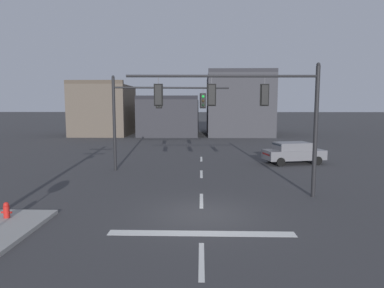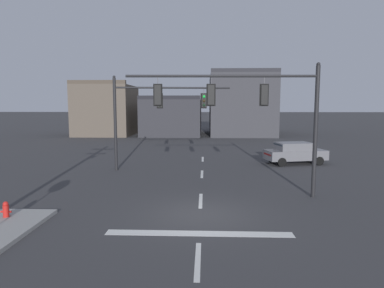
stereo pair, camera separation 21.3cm
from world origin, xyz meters
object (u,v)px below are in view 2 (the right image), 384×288
signal_mast_far_side (151,108)px  car_lot_nearside (295,153)px  fire_hydrant (6,212)px  signal_mast_near_side (252,105)px

signal_mast_far_side → car_lot_nearside: (10.29, 2.60, -3.29)m
signal_mast_far_side → car_lot_nearside: size_ratio=1.65×
car_lot_nearside → fire_hydrant: bearing=-137.5°
signal_mast_far_side → fire_hydrant: (-3.88, -10.39, -3.82)m
signal_mast_far_side → car_lot_nearside: bearing=14.2°
signal_mast_near_side → signal_mast_far_side: size_ratio=1.15×
car_lot_nearside → fire_hydrant: size_ratio=6.24×
signal_mast_near_side → car_lot_nearside: signal_mast_near_side is taller
signal_mast_near_side → signal_mast_far_side: bearing=130.9°
signal_mast_near_side → fire_hydrant: bearing=-159.0°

